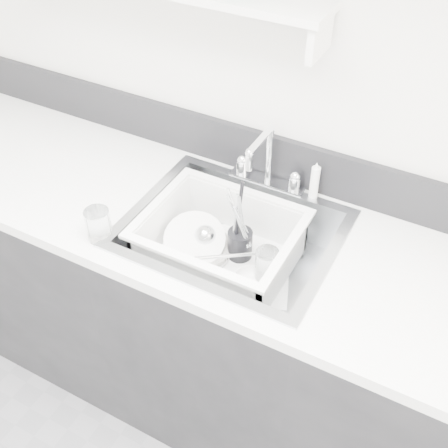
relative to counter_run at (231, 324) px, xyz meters
The scene contains 12 objects.
counter_run is the anchor object (origin of this frame).
backsplash 0.62m from the counter_run, 90.00° to the left, with size 3.20×0.02×0.16m, color black.
sink 0.37m from the counter_run, ahead, with size 0.64×0.52×0.20m, color silver, non-canonical shape.
faucet 0.58m from the counter_run, 90.00° to the left, with size 0.26×0.18×0.23m.
side_sprayer 0.61m from the counter_run, 57.89° to the left, with size 0.03×0.03×0.14m, color white.
wash_tub 0.39m from the counter_run, behind, with size 0.48×0.39×0.19m, color white, non-canonical shape.
plate_stack 0.36m from the counter_run, behind, with size 0.24×0.24×0.10m.
utensil_cup 0.37m from the counter_run, 85.54° to the left, with size 0.08×0.08×0.27m.
ladle 0.35m from the counter_run, 158.31° to the right, with size 0.28×0.10×0.08m, color silver, non-canonical shape.
tumbler_in_tub 0.38m from the counter_run, ahead, with size 0.07×0.07×0.11m, color white.
tumbler_counter 0.64m from the counter_run, 146.16° to the right, with size 0.07×0.07×0.10m, color white.
bowl_small 0.34m from the counter_run, 27.41° to the right, with size 0.11×0.11×0.03m, color white.
Camera 1 is at (0.57, 0.07, 2.06)m, focal length 45.00 mm.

